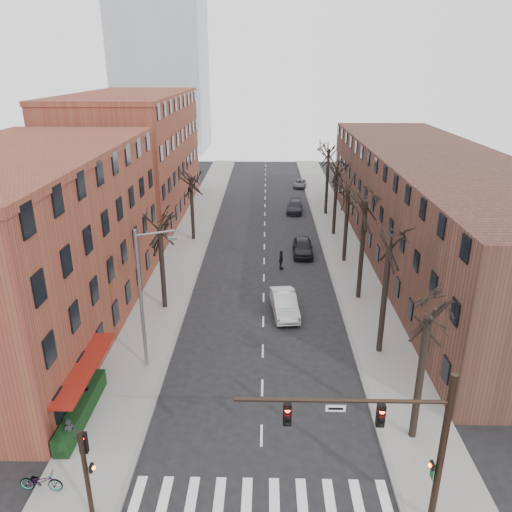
# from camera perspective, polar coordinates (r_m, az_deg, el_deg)

# --- Properties ---
(ground) EXTENTS (160.00, 160.00, 0.00)m
(ground) POSITION_cam_1_polar(r_m,az_deg,el_deg) (24.07, 0.52, -26.08)
(ground) COLOR black
(ground) RESTS_ON ground
(sidewalk_left) EXTENTS (4.00, 90.00, 0.15)m
(sidewalk_left) POSITION_cam_1_polar(r_m,az_deg,el_deg) (54.89, -7.41, 2.26)
(sidewalk_left) COLOR gray
(sidewalk_left) RESTS_ON ground
(sidewalk_right) EXTENTS (4.00, 90.00, 0.15)m
(sidewalk_right) POSITION_cam_1_polar(r_m,az_deg,el_deg) (54.84, 9.37, 2.14)
(sidewalk_right) COLOR gray
(sidewalk_right) RESTS_ON ground
(building_left_near) EXTENTS (12.00, 26.00, 12.00)m
(building_left_near) POSITION_cam_1_polar(r_m,az_deg,el_deg) (37.14, -24.65, 0.84)
(building_left_near) COLOR brown
(building_left_near) RESTS_ON ground
(building_left_far) EXTENTS (12.00, 28.00, 14.00)m
(building_left_far) POSITION_cam_1_polar(r_m,az_deg,el_deg) (63.38, -13.83, 10.85)
(building_left_far) COLOR brown
(building_left_far) RESTS_ON ground
(building_right) EXTENTS (12.00, 50.00, 10.00)m
(building_right) POSITION_cam_1_polar(r_m,az_deg,el_deg) (50.60, 19.51, 5.42)
(building_right) COLOR #512E25
(building_right) RESTS_ON ground
(awning_left) EXTENTS (1.20, 7.00, 0.15)m
(awning_left) POSITION_cam_1_polar(r_m,az_deg,el_deg) (30.04, -18.33, -16.13)
(awning_left) COLOR maroon
(awning_left) RESTS_ON ground
(hedge) EXTENTS (0.80, 6.00, 1.00)m
(hedge) POSITION_cam_1_polar(r_m,az_deg,el_deg) (28.95, -19.32, -16.25)
(hedge) COLOR black
(hedge) RESTS_ON sidewalk_left
(tree_right_a) EXTENTS (5.20, 5.20, 10.00)m
(tree_right_a) POSITION_cam_1_polar(r_m,az_deg,el_deg) (27.96, 17.36, -19.20)
(tree_right_a) COLOR black
(tree_right_a) RESTS_ON ground
(tree_right_b) EXTENTS (5.20, 5.20, 10.80)m
(tree_right_b) POSITION_cam_1_polar(r_m,az_deg,el_deg) (34.22, 13.84, -10.63)
(tree_right_b) COLOR black
(tree_right_b) RESTS_ON ground
(tree_right_c) EXTENTS (5.20, 5.20, 11.60)m
(tree_right_c) POSITION_cam_1_polar(r_m,az_deg,el_deg) (41.10, 11.57, -4.78)
(tree_right_c) COLOR black
(tree_right_c) RESTS_ON ground
(tree_right_d) EXTENTS (5.20, 5.20, 10.00)m
(tree_right_d) POSITION_cam_1_polar(r_m,az_deg,el_deg) (48.32, 9.99, -0.64)
(tree_right_d) COLOR black
(tree_right_d) RESTS_ON ground
(tree_right_e) EXTENTS (5.20, 5.20, 10.80)m
(tree_right_e) POSITION_cam_1_polar(r_m,az_deg,el_deg) (55.75, 8.83, 2.41)
(tree_right_e) COLOR black
(tree_right_e) RESTS_ON ground
(tree_right_f) EXTENTS (5.20, 5.20, 11.60)m
(tree_right_f) POSITION_cam_1_polar(r_m,az_deg,el_deg) (63.32, 7.94, 4.73)
(tree_right_f) COLOR black
(tree_right_f) RESTS_ON ground
(tree_left_a) EXTENTS (5.20, 5.20, 9.50)m
(tree_left_a) POSITION_cam_1_polar(r_m,az_deg,el_deg) (39.39, -10.33, -5.88)
(tree_left_a) COLOR black
(tree_left_a) RESTS_ON ground
(tree_left_b) EXTENTS (5.20, 5.20, 9.50)m
(tree_left_b) POSITION_cam_1_polar(r_m,az_deg,el_deg) (53.92, -7.13, 1.84)
(tree_left_b) COLOR black
(tree_left_b) RESTS_ON ground
(signal_mast_arm) EXTENTS (8.14, 0.30, 7.20)m
(signal_mast_arm) POSITION_cam_1_polar(r_m,az_deg,el_deg) (20.97, 16.51, -19.15)
(signal_mast_arm) COLOR black
(signal_mast_arm) RESTS_ON ground
(signal_pole_left) EXTENTS (0.47, 0.44, 4.40)m
(signal_pole_left) POSITION_cam_1_polar(r_m,az_deg,el_deg) (22.68, -18.87, -21.83)
(signal_pole_left) COLOR black
(signal_pole_left) RESTS_ON ground
(streetlight) EXTENTS (2.45, 0.22, 9.03)m
(streetlight) POSITION_cam_1_polar(r_m,az_deg,el_deg) (30.10, -12.75, -4.28)
(streetlight) COLOR slate
(streetlight) RESTS_ON ground
(silver_sedan) EXTENTS (2.25, 5.10, 1.63)m
(silver_sedan) POSITION_cam_1_polar(r_m,az_deg,el_deg) (37.67, 3.27, -5.47)
(silver_sedan) COLOR silver
(silver_sedan) RESTS_ON ground
(parked_car_near) EXTENTS (1.98, 4.76, 1.61)m
(parked_car_near) POSITION_cam_1_polar(r_m,az_deg,el_deg) (49.33, 5.37, 1.05)
(parked_car_near) COLOR black
(parked_car_near) RESTS_ON ground
(parked_car_mid) EXTENTS (2.37, 4.91, 1.38)m
(parked_car_mid) POSITION_cam_1_polar(r_m,az_deg,el_deg) (63.74, 4.46, 5.63)
(parked_car_mid) COLOR black
(parked_car_mid) RESTS_ON ground
(parked_car_far) EXTENTS (2.20, 4.19, 1.12)m
(parked_car_far) POSITION_cam_1_polar(r_m,az_deg,el_deg) (77.24, 5.05, 8.26)
(parked_car_far) COLOR #55575D
(parked_car_far) RESTS_ON ground
(pedestrian_a) EXTENTS (0.70, 0.62, 1.60)m
(pedestrian_a) POSITION_cam_1_polar(r_m,az_deg,el_deg) (27.12, -20.47, -18.49)
(pedestrian_a) COLOR black
(pedestrian_a) RESTS_ON sidewalk_left
(pedestrian_b) EXTENTS (0.91, 0.84, 1.49)m
(pedestrian_b) POSITION_cam_1_polar(r_m,az_deg,el_deg) (29.57, -18.93, -14.73)
(pedestrian_b) COLOR black
(pedestrian_b) RESTS_ON sidewalk_left
(pedestrian_crossing) EXTENTS (0.70, 1.14, 1.81)m
(pedestrian_crossing) POSITION_cam_1_polar(r_m,az_deg,el_deg) (45.59, 2.88, -0.46)
(pedestrian_crossing) COLOR black
(pedestrian_crossing) RESTS_ON ground
(bicycle) EXTENTS (1.93, 0.72, 1.00)m
(bicycle) POSITION_cam_1_polar(r_m,az_deg,el_deg) (25.65, -23.37, -22.54)
(bicycle) COLOR gray
(bicycle) RESTS_ON sidewalk_left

